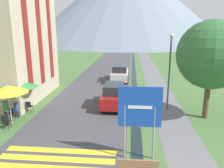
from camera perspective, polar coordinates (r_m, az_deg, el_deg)
ground_plane at (r=26.11m, az=3.11°, el=1.42°), size 160.00×160.00×0.00m
road at (r=36.06m, az=-0.30°, el=5.05°), size 6.40×60.00×0.01m
footpath at (r=36.02m, az=9.45°, el=4.84°), size 2.20×60.00×0.01m
drainage_channel at (r=35.91m, az=5.61°, el=4.94°), size 0.60×60.00×0.00m
crosswalk_marking at (r=10.91m, az=-14.35°, el=-18.43°), size 5.44×1.84×0.01m
mountain_distant at (r=94.29m, az=3.64°, el=20.87°), size 79.37×79.37×33.15m
hotel_building at (r=20.22m, az=-26.02°, el=12.80°), size 6.09×8.65×10.70m
road_sign at (r=9.73m, az=7.27°, el=-7.48°), size 1.92×0.11×3.43m
parked_car_near at (r=16.57m, az=0.57°, el=-2.94°), size 1.79×3.89×1.82m
parked_car_far at (r=24.78m, az=2.07°, el=2.89°), size 1.91×4.47×1.82m
cafe_chair_middle at (r=16.60m, az=-20.91°, el=-5.33°), size 0.40×0.40×0.85m
cafe_chair_nearest at (r=14.52m, az=-25.95°, el=-8.67°), size 0.40×0.40×0.85m
cafe_chair_near_left at (r=15.67m, az=-24.70°, el=-6.88°), size 0.40×0.40×0.85m
cafe_umbrella_front_yellow at (r=14.54m, az=-25.58°, el=-1.22°), size 2.35×2.35×2.52m
cafe_umbrella_middle_green at (r=16.67m, az=-22.64°, el=-0.14°), size 2.31×2.31×2.18m
person_standing_terrace at (r=14.88m, az=-25.98°, el=-5.99°), size 0.32×0.32×1.77m
person_seated_near at (r=16.03m, az=-23.69°, el=-5.63°), size 0.32×0.32×1.25m
streetlamp at (r=15.98m, az=14.82°, el=4.53°), size 0.28×0.28×5.51m
tree_by_path at (r=15.12m, az=24.58°, el=6.94°), size 4.35×4.35×6.41m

